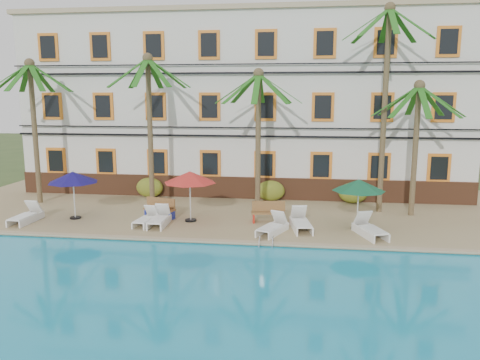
# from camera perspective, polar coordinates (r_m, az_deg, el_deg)

# --- Properties ---
(ground) EXTENTS (100.00, 100.00, 0.00)m
(ground) POSITION_cam_1_polar(r_m,az_deg,el_deg) (19.25, -3.18, -7.41)
(ground) COLOR #384C23
(ground) RESTS_ON ground
(pool_deck) EXTENTS (30.00, 12.00, 0.25)m
(pool_deck) POSITION_cam_1_polar(r_m,az_deg,el_deg) (23.96, -0.96, -3.53)
(pool_deck) COLOR tan
(pool_deck) RESTS_ON ground
(swimming_pool) EXTENTS (26.00, 12.00, 0.20)m
(swimming_pool) POSITION_cam_1_polar(r_m,az_deg,el_deg) (12.89, -9.20, -16.32)
(swimming_pool) COLOR #1894BA
(swimming_pool) RESTS_ON ground
(pool_coping) EXTENTS (30.00, 0.35, 0.06)m
(pool_coping) POSITION_cam_1_polar(r_m,az_deg,el_deg) (18.32, -3.71, -7.42)
(pool_coping) COLOR tan
(pool_coping) RESTS_ON pool_deck
(hotel_building) EXTENTS (25.40, 6.44, 10.22)m
(hotel_building) POSITION_cam_1_polar(r_m,az_deg,el_deg) (28.21, 0.53, 9.32)
(hotel_building) COLOR silver
(hotel_building) RESTS_ON pool_deck
(palm_a) EXTENTS (4.16, 4.16, 7.44)m
(palm_a) POSITION_cam_1_polar(r_m,az_deg,el_deg) (26.36, -23.90, 7.67)
(palm_a) COLOR brown
(palm_a) RESTS_ON pool_deck
(palm_b) EXTENTS (4.16, 4.16, 7.62)m
(palm_b) POSITION_cam_1_polar(r_m,az_deg,el_deg) (23.63, -10.99, 8.41)
(palm_b) COLOR brown
(palm_b) RESTS_ON pool_deck
(palm_c) EXTENTS (4.16, 4.16, 6.87)m
(palm_c) POSITION_cam_1_polar(r_m,az_deg,el_deg) (22.62, 2.24, 7.40)
(palm_c) COLOR brown
(palm_c) RESTS_ON pool_deck
(palm_d) EXTENTS (4.16, 4.16, 9.76)m
(palm_d) POSITION_cam_1_polar(r_m,az_deg,el_deg) (23.25, 17.35, 11.12)
(palm_d) COLOR brown
(palm_d) RESTS_ON pool_deck
(palm_e) EXTENTS (4.16, 4.16, 6.29)m
(palm_e) POSITION_cam_1_polar(r_m,az_deg,el_deg) (23.06, 20.74, 5.94)
(palm_e) COLOR brown
(palm_e) RESTS_ON pool_deck
(shrub_left) EXTENTS (1.50, 0.90, 1.10)m
(shrub_left) POSITION_cam_1_polar(r_m,az_deg,el_deg) (26.47, -10.96, -0.90)
(shrub_left) COLOR #205919
(shrub_left) RESTS_ON pool_deck
(shrub_mid) EXTENTS (1.50, 0.90, 1.10)m
(shrub_mid) POSITION_cam_1_polar(r_m,az_deg,el_deg) (25.17, 3.77, -1.30)
(shrub_mid) COLOR #205919
(shrub_mid) RESTS_ON pool_deck
(shrub_right) EXTENTS (1.50, 0.90, 1.10)m
(shrub_right) POSITION_cam_1_polar(r_m,az_deg,el_deg) (25.27, 13.61, -1.53)
(shrub_right) COLOR #205919
(shrub_right) RESTS_ON pool_deck
(umbrella_blue) EXTENTS (2.26, 2.26, 2.26)m
(umbrella_blue) POSITION_cam_1_polar(r_m,az_deg,el_deg) (22.54, -19.70, 0.30)
(umbrella_blue) COLOR black
(umbrella_blue) RESTS_ON pool_deck
(umbrella_red) EXTENTS (2.35, 2.35, 2.35)m
(umbrella_red) POSITION_cam_1_polar(r_m,az_deg,el_deg) (20.88, -6.12, 0.32)
(umbrella_red) COLOR black
(umbrella_red) RESTS_ON pool_deck
(umbrella_green) EXTENTS (2.21, 2.21, 2.22)m
(umbrella_green) POSITION_cam_1_polar(r_m,az_deg,el_deg) (20.13, 14.28, -0.65)
(umbrella_green) COLOR black
(umbrella_green) RESTS_ON pool_deck
(lounger_a) EXTENTS (0.72, 1.91, 0.90)m
(lounger_a) POSITION_cam_1_polar(r_m,az_deg,el_deg) (23.03, -24.61, -3.98)
(lounger_a) COLOR white
(lounger_a) RESTS_ON pool_deck
(lounger_b) EXTENTS (0.78, 1.72, 0.79)m
(lounger_b) POSITION_cam_1_polar(r_m,az_deg,el_deg) (20.98, -11.34, -4.67)
(lounger_b) COLOR white
(lounger_b) RESTS_ON pool_deck
(lounger_c) EXTENTS (0.73, 1.87, 0.87)m
(lounger_c) POSITION_cam_1_polar(r_m,az_deg,el_deg) (20.76, -9.77, -4.69)
(lounger_c) COLOR white
(lounger_c) RESTS_ON pool_deck
(lounger_d) EXTENTS (1.32, 1.94, 0.86)m
(lounger_d) POSITION_cam_1_polar(r_m,az_deg,el_deg) (19.34, 4.02, -5.69)
(lounger_d) COLOR white
(lounger_d) RESTS_ON pool_deck
(lounger_e) EXTENTS (1.03, 2.07, 0.93)m
(lounger_e) POSITION_cam_1_polar(r_m,az_deg,el_deg) (20.01, 7.43, -5.14)
(lounger_e) COLOR white
(lounger_e) RESTS_ON pool_deck
(lounger_f) EXTENTS (1.31, 2.08, 0.93)m
(lounger_f) POSITION_cam_1_polar(r_m,az_deg,el_deg) (19.65, 15.52, -5.73)
(lounger_f) COLOR white
(lounger_f) RESTS_ON pool_deck
(bench_left) EXTENTS (1.57, 0.84, 0.93)m
(bench_left) POSITION_cam_1_polar(r_m,az_deg,el_deg) (21.93, -9.66, -3.39)
(bench_left) COLOR olive
(bench_left) RESTS_ON pool_deck
(bench_right) EXTENTS (1.55, 0.70, 0.93)m
(bench_right) POSITION_cam_1_polar(r_m,az_deg,el_deg) (21.00, 3.44, -3.86)
(bench_right) COLOR olive
(bench_right) RESTS_ON pool_deck
(pool_ladder) EXTENTS (0.54, 0.74, 0.74)m
(pool_ladder) POSITION_cam_1_polar(r_m,az_deg,el_deg) (17.95, 3.22, -7.89)
(pool_ladder) COLOR silver
(pool_ladder) RESTS_ON ground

